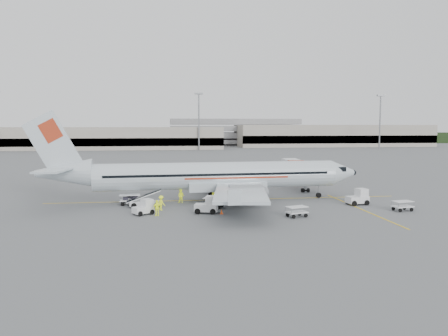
{
  "coord_description": "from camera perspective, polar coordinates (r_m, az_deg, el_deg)",
  "views": [
    {
      "loc": [
        -7.14,
        -53.48,
        9.08
      ],
      "look_at": [
        0.0,
        2.0,
        3.8
      ],
      "focal_mm": 35.0,
      "sensor_mm": 36.0,
      "label": 1
    }
  ],
  "objects": [
    {
      "name": "mast_center",
      "position": [
        171.92,
        -3.3,
        6.02
      ],
      "size": [
        3.2,
        1.2,
        22.0
      ],
      "primitive_type": null,
      "color": "slate",
      "rests_on": "ground"
    },
    {
      "name": "aircraft",
      "position": [
        53.18,
        -0.83,
        1.4
      ],
      "size": [
        40.68,
        32.75,
        10.75
      ],
      "primitive_type": null,
      "rotation": [
        0.0,
        0.0,
        0.06
      ],
      "color": "silver",
      "rests_on": "ground"
    },
    {
      "name": "treeline",
      "position": [
        228.67,
        -5.56,
        3.84
      ],
      "size": [
        300.0,
        3.0,
        6.0
      ],
      "primitive_type": null,
      "color": "black",
      "rests_on": "ground"
    },
    {
      "name": "cart_empty_a",
      "position": [
        44.86,
        9.49,
        -5.65
      ],
      "size": [
        2.37,
        1.8,
        1.09
      ],
      "primitive_type": null,
      "rotation": [
        0.0,
        0.0,
        0.3
      ],
      "color": "silver",
      "rests_on": "ground"
    },
    {
      "name": "ground",
      "position": [
        54.72,
        0.27,
        -4.16
      ],
      "size": [
        360.0,
        360.0,
        0.0
      ],
      "primitive_type": "plane",
      "color": "#56595B"
    },
    {
      "name": "belt_loader",
      "position": [
        50.33,
        -10.2,
        -3.63
      ],
      "size": [
        4.68,
        1.79,
        2.52
      ],
      "primitive_type": null,
      "rotation": [
        0.0,
        0.0,
        -0.01
      ],
      "color": "silver",
      "rests_on": "ground"
    },
    {
      "name": "mast_east",
      "position": [
        192.36,
        19.7,
        5.65
      ],
      "size": [
        3.2,
        1.2,
        22.0
      ],
      "primitive_type": null,
      "color": "slate",
      "rests_on": "ground"
    },
    {
      "name": "crew_c",
      "position": [
        48.21,
        -8.2,
        -4.53
      ],
      "size": [
        1.16,
        1.18,
        1.63
      ],
      "primitive_type": "imported",
      "rotation": [
        0.0,
        0.0,
        2.33
      ],
      "color": "#EFFE24",
      "rests_on": "ground"
    },
    {
      "name": "cart_empty_b",
      "position": [
        51.19,
        22.29,
        -4.61
      ],
      "size": [
        2.29,
        1.6,
        1.1
      ],
      "primitive_type": null,
      "rotation": [
        0.0,
        0.0,
        0.18
      ],
      "color": "silver",
      "rests_on": "ground"
    },
    {
      "name": "stripe_cross",
      "position": [
        50.97,
        17.38,
        -5.11
      ],
      "size": [
        0.2,
        20.0,
        0.01
      ],
      "primitive_type": "cube",
      "color": "yellow",
      "rests_on": "ground"
    },
    {
      "name": "jet_bridge",
      "position": [
        67.01,
        9.41,
        -0.74
      ],
      "size": [
        3.79,
        15.46,
        4.02
      ],
      "primitive_type": null,
      "rotation": [
        0.0,
        0.0,
        -0.06
      ],
      "color": "silver",
      "rests_on": "ground"
    },
    {
      "name": "cone_port",
      "position": [
        69.59,
        -2.01,
        -1.82
      ],
      "size": [
        0.42,
        0.42,
        0.69
      ],
      "primitive_type": "cone",
      "color": "#F74D13",
      "rests_on": "ground"
    },
    {
      "name": "tug_mid",
      "position": [
        46.18,
        -2.35,
        -4.79
      ],
      "size": [
        2.64,
        1.9,
        1.84
      ],
      "primitive_type": null,
      "rotation": [
        0.0,
        0.0,
        -0.25
      ],
      "color": "silver",
      "rests_on": "ground"
    },
    {
      "name": "cone_nose",
      "position": [
        62.49,
        17.12,
        -2.9
      ],
      "size": [
        0.4,
        0.4,
        0.65
      ],
      "primitive_type": "cone",
      "color": "#F74D13",
      "rests_on": "ground"
    },
    {
      "name": "crew_b",
      "position": [
        52.66,
        -5.63,
        -3.67
      ],
      "size": [
        0.97,
        0.88,
        1.63
      ],
      "primitive_type": "imported",
      "rotation": [
        0.0,
        0.0,
        -0.41
      ],
      "color": "#EFFE24",
      "rests_on": "ground"
    },
    {
      "name": "cart_loaded_a",
      "position": [
        49.05,
        -1.36,
        -4.58
      ],
      "size": [
        2.59,
        2.14,
        1.17
      ],
      "primitive_type": null,
      "rotation": [
        0.0,
        0.0,
        -0.43
      ],
      "color": "silver",
      "rests_on": "ground"
    },
    {
      "name": "cone_stbd",
      "position": [
        45.78,
        -0.32,
        -5.71
      ],
      "size": [
        0.32,
        0.32,
        0.53
      ],
      "primitive_type": "cone",
      "color": "#F74D13",
      "rests_on": "ground"
    },
    {
      "name": "crew_d",
      "position": [
        45.29,
        -8.72,
        -5.18
      ],
      "size": [
        1.04,
        0.69,
        1.64
      ],
      "primitive_type": "imported",
      "rotation": [
        0.0,
        0.0,
        3.47
      ],
      "color": "#EFFE24",
      "rests_on": "ground"
    },
    {
      "name": "stripe_lead",
      "position": [
        54.71,
        0.27,
        -4.16
      ],
      "size": [
        44.0,
        0.2,
        0.01
      ],
      "primitive_type": "cube",
      "color": "yellow",
      "rests_on": "ground"
    },
    {
      "name": "tug_aft",
      "position": [
        46.19,
        -10.52,
        -5.03
      ],
      "size": [
        2.36,
        2.13,
        1.59
      ],
      "primitive_type": null,
      "rotation": [
        0.0,
        0.0,
        0.6
      ],
      "color": "silver",
      "rests_on": "ground"
    },
    {
      "name": "tug_fore",
      "position": [
        53.39,
        17.01,
        -3.61
      ],
      "size": [
        2.63,
        1.77,
        1.89
      ],
      "primitive_type": null,
      "rotation": [
        0.0,
        0.0,
        0.16
      ],
      "color": "silver",
      "rests_on": "ground"
    },
    {
      "name": "terminal_west",
      "position": [
        186.46,
        -17.52,
        3.73
      ],
      "size": [
        110.0,
        22.0,
        9.0
      ],
      "primitive_type": null,
      "color": "gray",
      "rests_on": "ground"
    },
    {
      "name": "terminal_east",
      "position": [
        212.99,
        13.94,
        4.13
      ],
      "size": [
        90.0,
        26.0,
        10.0
      ],
      "primitive_type": null,
      "color": "gray",
      "rests_on": "ground"
    },
    {
      "name": "crew_a",
      "position": [
        51.97,
        -1.3,
        -3.62
      ],
      "size": [
        0.81,
        0.69,
        1.88
      ],
      "primitive_type": "imported",
      "rotation": [
        0.0,
        0.0,
        0.42
      ],
      "color": "#EFFE24",
      "rests_on": "ground"
    },
    {
      "name": "parking_garage",
      "position": [
        215.9,
        1.23,
        4.84
      ],
      "size": [
        62.0,
        24.0,
        14.0
      ],
      "primitive_type": null,
      "color": "slate",
      "rests_on": "ground"
    },
    {
      "name": "cart_loaded_b",
      "position": [
        52.16,
        -12.18,
        -4.06
      ],
      "size": [
        2.47,
        1.58,
        1.24
      ],
      "primitive_type": null,
      "rotation": [
        0.0,
        0.0,
        0.07
      ],
      "color": "silver",
      "rests_on": "ground"
    }
  ]
}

